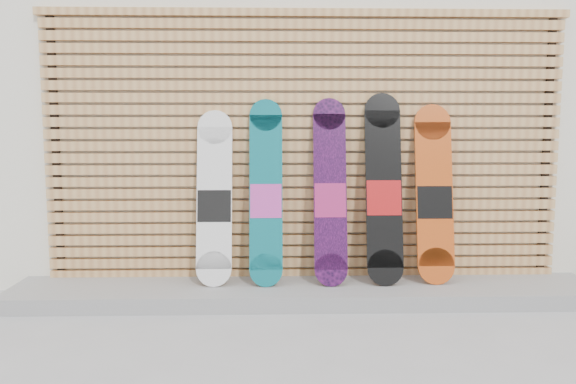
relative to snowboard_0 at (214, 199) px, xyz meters
name	(u,v)px	position (x,y,z in m)	size (l,w,h in m)	color
ground	(333,330)	(0.87, -0.78, -0.80)	(80.00, 80.00, 0.00)	#9C9C9F
building	(345,92)	(1.37, 2.72, 1.00)	(12.00, 5.00, 3.60)	silver
concrete_step	(305,292)	(0.72, -0.10, -0.74)	(4.60, 0.70, 0.12)	gray
slat_wall	(304,146)	(0.72, 0.19, 0.41)	(4.26, 0.08, 2.29)	tan
snowboard_0	(214,199)	(0.00, 0.00, 0.00)	(0.28, 0.32, 1.38)	white
snowboard_1	(266,193)	(0.41, -0.01, 0.04)	(0.26, 0.33, 1.46)	#0B626C
snowboard_2	(330,192)	(0.92, -0.01, 0.05)	(0.26, 0.34, 1.47)	black
snowboard_3	(384,190)	(1.34, -0.01, 0.07)	(0.29, 0.33, 1.51)	black
snowboard_4	(434,195)	(1.75, 0.01, 0.02)	(0.29, 0.30, 1.42)	#C04814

